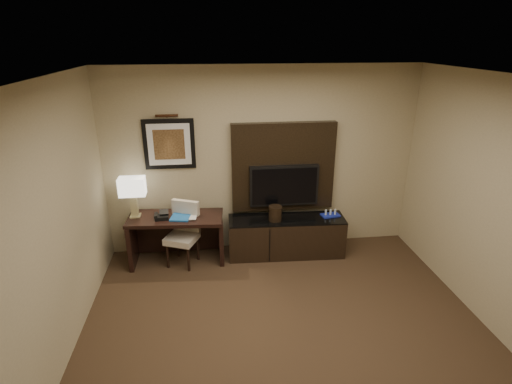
{
  "coord_description": "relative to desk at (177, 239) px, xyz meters",
  "views": [
    {
      "loc": [
        -0.76,
        -2.99,
        3.04
      ],
      "look_at": [
        -0.18,
        1.8,
        1.15
      ],
      "focal_mm": 28.0,
      "sensor_mm": 36.0,
      "label": 1
    }
  ],
  "objects": [
    {
      "name": "floor",
      "position": [
        1.27,
        -2.15,
        -0.35
      ],
      "size": [
        4.5,
        5.0,
        0.01
      ],
      "primitive_type": "cube",
      "color": "#352418",
      "rests_on": "ground"
    },
    {
      "name": "ceiling",
      "position": [
        1.27,
        -2.15,
        2.35
      ],
      "size": [
        4.5,
        5.0,
        0.01
      ],
      "primitive_type": "cube",
      "color": "silver",
      "rests_on": "wall_back"
    },
    {
      "name": "wall_back",
      "position": [
        1.27,
        0.35,
        1.0
      ],
      "size": [
        4.5,
        0.01,
        2.7
      ],
      "primitive_type": "cube",
      "color": "tan",
      "rests_on": "floor"
    },
    {
      "name": "wall_left",
      "position": [
        -0.98,
        -2.15,
        1.0
      ],
      "size": [
        0.01,
        5.0,
        2.7
      ],
      "primitive_type": "cube",
      "color": "tan",
      "rests_on": "floor"
    },
    {
      "name": "desk",
      "position": [
        0.0,
        0.0,
        0.0
      ],
      "size": [
        1.34,
        0.66,
        0.7
      ],
      "primitive_type": "cube",
      "rotation": [
        0.0,
        0.0,
        -0.08
      ],
      "color": "black",
      "rests_on": "floor"
    },
    {
      "name": "credenza",
      "position": [
        1.58,
        -0.0,
        -0.06
      ],
      "size": [
        1.7,
        0.54,
        0.58
      ],
      "primitive_type": "cube",
      "rotation": [
        0.0,
        0.0,
        -0.05
      ],
      "color": "black",
      "rests_on": "floor"
    },
    {
      "name": "tv_wall_panel",
      "position": [
        1.57,
        0.29,
        0.92
      ],
      "size": [
        1.5,
        0.12,
        1.3
      ],
      "primitive_type": "cube",
      "color": "black",
      "rests_on": "wall_back"
    },
    {
      "name": "tv",
      "position": [
        1.57,
        0.19,
        0.67
      ],
      "size": [
        1.0,
        0.08,
        0.6
      ],
      "primitive_type": "cube",
      "color": "black",
      "rests_on": "tv_wall_panel"
    },
    {
      "name": "artwork",
      "position": [
        -0.03,
        0.33,
        1.3
      ],
      "size": [
        0.7,
        0.04,
        0.7
      ],
      "primitive_type": "cube",
      "color": "black",
      "rests_on": "wall_back"
    },
    {
      "name": "picture_light",
      "position": [
        -0.03,
        0.29,
        1.7
      ],
      "size": [
        0.04,
        0.04,
        0.3
      ],
      "primitive_type": "cylinder",
      "color": "#432515",
      "rests_on": "wall_back"
    },
    {
      "name": "desk_chair",
      "position": [
        0.08,
        -0.1,
        0.06
      ],
      "size": [
        0.54,
        0.58,
        0.83
      ],
      "primitive_type": null,
      "rotation": [
        0.0,
        0.0,
        -0.4
      ],
      "color": "beige",
      "rests_on": "floor"
    },
    {
      "name": "table_lamp",
      "position": [
        -0.55,
        0.07,
        0.61
      ],
      "size": [
        0.35,
        0.25,
        0.52
      ],
      "primitive_type": null,
      "rotation": [
        0.0,
        0.0,
        -0.23
      ],
      "color": "tan",
      "rests_on": "desk"
    },
    {
      "name": "desk_phone",
      "position": [
        -0.18,
        -0.05,
        0.39
      ],
      "size": [
        0.19,
        0.18,
        0.09
      ],
      "primitive_type": null,
      "rotation": [
        0.0,
        0.0,
        0.07
      ],
      "color": "black",
      "rests_on": "desk"
    },
    {
      "name": "blue_folder",
      "position": [
        0.09,
        -0.01,
        0.36
      ],
      "size": [
        0.32,
        0.39,
        0.02
      ],
      "primitive_type": "cube",
      "rotation": [
        0.0,
        0.0,
        -0.18
      ],
      "color": "#1857A2",
      "rests_on": "desk"
    },
    {
      "name": "book",
      "position": [
        0.14,
        -0.06,
        0.46
      ],
      "size": [
        0.16,
        0.03,
        0.21
      ],
      "primitive_type": "imported",
      "rotation": [
        0.0,
        0.0,
        -0.09
      ],
      "color": "#BEA895",
      "rests_on": "desk"
    },
    {
      "name": "ice_bucket",
      "position": [
        1.41,
        -0.03,
        0.34
      ],
      "size": [
        0.23,
        0.23,
        0.21
      ],
      "primitive_type": "cylinder",
      "rotation": [
        0.0,
        0.0,
        -0.24
      ],
      "color": "black",
      "rests_on": "credenza"
    },
    {
      "name": "minibar_tray",
      "position": [
        2.24,
        0.01,
        0.28
      ],
      "size": [
        0.29,
        0.2,
        0.1
      ],
      "primitive_type": null,
      "rotation": [
        0.0,
        0.0,
        0.17
      ],
      "color": "#17259B",
      "rests_on": "credenza"
    }
  ]
}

